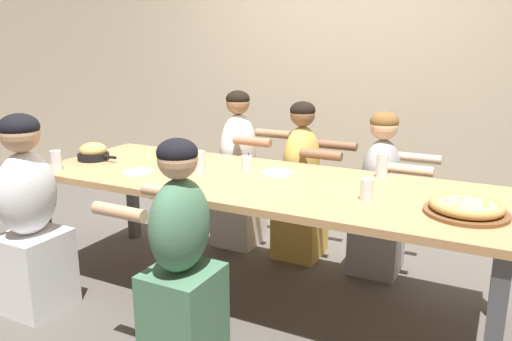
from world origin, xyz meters
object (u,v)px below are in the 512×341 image
at_px(drinking_glass_a, 181,165).
at_px(drinking_glass_c, 170,157).
at_px(empty_plate_a, 277,173).
at_px(diner_far_midleft, 239,177).
at_px(cocktail_glass_blue, 246,164).
at_px(drinking_glass_f, 367,190).
at_px(drinking_glass_b, 382,166).
at_px(drinking_glass_d, 199,163).
at_px(skillet_bowl, 93,152).
at_px(diner_far_center, 301,188).
at_px(pizza_board_main, 466,208).
at_px(drinking_glass_e, 56,160).
at_px(diner_far_midright, 380,201).
at_px(diner_near_center, 181,263).
at_px(diner_near_left, 30,222).
at_px(empty_plate_b, 138,172).

relative_size(drinking_glass_a, drinking_glass_c, 1.17).
xyz_separation_m(empty_plate_a, diner_far_midleft, (-0.57, 0.55, -0.22)).
relative_size(cocktail_glass_blue, drinking_glass_f, 1.09).
height_order(drinking_glass_b, drinking_glass_d, drinking_glass_b).
distance_m(skillet_bowl, diner_far_midleft, 1.07).
xyz_separation_m(diner_far_midleft, diner_far_center, (0.50, 0.00, -0.02)).
xyz_separation_m(skillet_bowl, diner_far_midleft, (0.69, 0.77, -0.27)).
bearing_deg(drinking_glass_d, pizza_board_main, -2.62).
relative_size(skillet_bowl, drinking_glass_f, 2.79).
relative_size(drinking_glass_e, diner_far_midright, 0.11).
bearing_deg(drinking_glass_b, drinking_glass_e, -158.27).
bearing_deg(skillet_bowl, cocktail_glass_blue, 11.05).
distance_m(empty_plate_a, diner_near_center, 0.90).
height_order(drinking_glass_b, diner_far_center, diner_far_center).
xyz_separation_m(drinking_glass_a, diner_near_center, (0.41, -0.60, -0.30)).
xyz_separation_m(cocktail_glass_blue, drinking_glass_c, (-0.50, -0.09, 0.01)).
height_order(drinking_glass_d, diner_far_midright, diner_far_midright).
distance_m(cocktail_glass_blue, drinking_glass_c, 0.51).
bearing_deg(drinking_glass_e, diner_far_center, 41.68).
relative_size(drinking_glass_b, diner_near_center, 0.13).
relative_size(cocktail_glass_blue, diner_far_center, 0.10).
distance_m(drinking_glass_e, drinking_glass_f, 1.90).
xyz_separation_m(drinking_glass_e, diner_near_center, (1.16, -0.33, -0.31)).
relative_size(skillet_bowl, diner_near_center, 0.27).
height_order(diner_far_midright, diner_far_midleft, diner_far_midleft).
relative_size(empty_plate_a, drinking_glass_b, 1.32).
bearing_deg(diner_far_center, diner_far_midright, 90.00).
bearing_deg(drinking_glass_a, drinking_glass_c, 141.28).
distance_m(drinking_glass_c, diner_near_left, 0.91).
bearing_deg(diner_near_left, pizza_board_main, -75.03).
distance_m(drinking_glass_a, drinking_glass_f, 1.13).
bearing_deg(drinking_glass_e, diner_near_center, -16.03).
relative_size(drinking_glass_b, drinking_glass_d, 1.03).
xyz_separation_m(pizza_board_main, cocktail_glass_blue, (-1.28, 0.25, 0.01)).
distance_m(drinking_glass_e, diner_far_center, 1.64).
xyz_separation_m(drinking_glass_e, drinking_glass_f, (1.88, 0.26, -0.01)).
height_order(cocktail_glass_blue, diner_near_center, diner_near_center).
distance_m(drinking_glass_b, drinking_glass_d, 1.08).
xyz_separation_m(empty_plate_a, diner_near_left, (-1.13, -0.86, -0.22)).
relative_size(cocktail_glass_blue, drinking_glass_a, 0.95).
bearing_deg(diner_far_midright, cocktail_glass_blue, -51.44).
height_order(empty_plate_b, drinking_glass_d, drinking_glass_d).
bearing_deg(pizza_board_main, drinking_glass_a, 179.77).
bearing_deg(drinking_glass_b, empty_plate_b, -156.90).
bearing_deg(drinking_glass_f, drinking_glass_a, -179.97).
relative_size(diner_far_midleft, diner_near_center, 1.07).
bearing_deg(diner_far_midright, pizza_board_main, 35.20).
distance_m(empty_plate_a, diner_far_center, 0.60).
bearing_deg(skillet_bowl, diner_far_midright, 23.54).
distance_m(cocktail_glass_blue, drinking_glass_b, 0.81).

